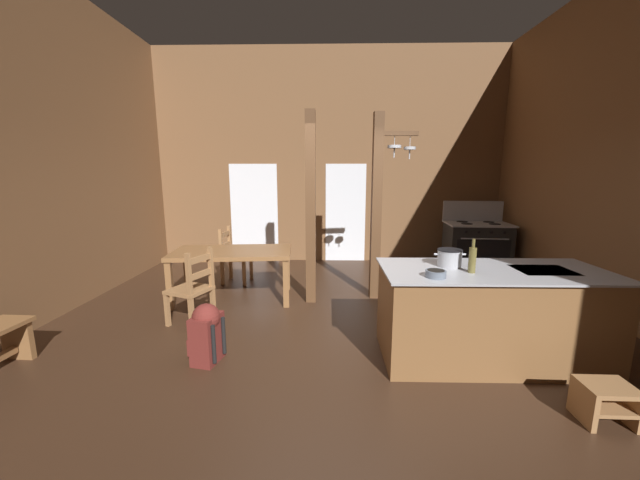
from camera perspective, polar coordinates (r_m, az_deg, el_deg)
name	(u,v)px	position (r m, az deg, el deg)	size (l,w,h in m)	color
ground_plane	(329,347)	(4.08, 1.48, -16.94)	(7.86, 8.43, 0.10)	#382316
wall_back	(329,158)	(7.51, 1.47, 13.15)	(7.86, 0.14, 4.34)	brown
glazed_door_back_left	(254,213)	(7.63, -10.61, 4.32)	(1.00, 0.01, 2.05)	white
glazed_panel_back_right	(345,213)	(7.48, 4.15, 4.35)	(0.84, 0.01, 2.05)	white
kitchen_island	(490,315)	(3.95, 25.84, -10.83)	(2.16, 0.96, 0.93)	brown
stove_range	(476,246)	(7.36, 23.96, -0.92)	(1.20, 0.90, 1.32)	black
support_post_with_pot_rack	(378,202)	(5.20, 9.44, 6.08)	(0.63, 0.20, 2.69)	brown
support_post_center	(311,210)	(4.96, -1.52, 4.91)	(0.14, 0.14, 2.69)	brown
step_stool	(606,400)	(3.59, 39.14, -19.45)	(0.37, 0.29, 0.30)	#9E7044
dining_table	(232,256)	(5.33, -14.02, -2.57)	(1.78, 1.05, 0.74)	brown
ladderback_chair_near_window	(234,256)	(6.21, -13.83, -2.59)	(0.48, 0.48, 0.95)	#9E7044
ladderback_chair_by_post	(193,289)	(4.64, -19.94, -7.42)	(0.57, 0.57, 0.95)	#9E7044
backpack	(207,331)	(3.74, -17.90, -13.91)	(0.35, 0.36, 0.60)	maroon
stockpot_on_counter	(450,258)	(3.75, 20.27, -2.73)	(0.31, 0.24, 0.17)	#A8AAB2
mixing_bowl_on_counter	(436,274)	(3.33, 18.25, -5.21)	(0.18, 0.18, 0.07)	slate
bottle_tall_on_counter	(472,259)	(3.58, 23.46, -2.89)	(0.07, 0.07, 0.32)	brown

